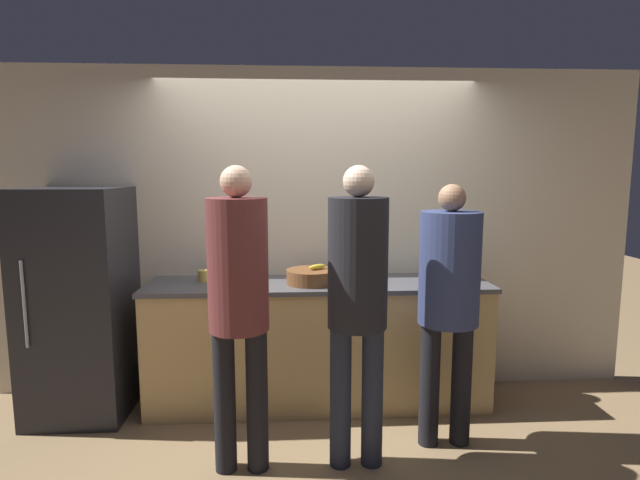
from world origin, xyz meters
The scene contains 12 objects.
ground_plane centered at (0.00, 0.00, 0.00)m, with size 14.00×14.00×0.00m, color #8C704C.
wall_back centered at (0.00, 0.67, 1.30)m, with size 5.20×0.06×2.60m.
counter centered at (0.00, 0.36, 0.48)m, with size 2.58×0.65×0.96m.
refrigerator centered at (-1.76, 0.31, 0.84)m, with size 0.68×0.71×1.68m.
person_left centered at (-0.51, -0.51, 1.09)m, with size 0.35×0.35×1.83m.
person_center centered at (0.18, -0.50, 1.10)m, with size 0.35×0.35×1.83m.
person_right centered at (0.80, -0.29, 1.04)m, with size 0.38×0.38×1.71m.
fruit_bowl centered at (-0.06, 0.30, 1.01)m, with size 0.37×0.37×0.15m.
utensil_crock centered at (-0.74, 0.52, 1.03)m, with size 0.13×0.13×0.29m.
bottle_red centered at (-0.63, 0.38, 1.04)m, with size 0.05×0.05×0.20m.
cup_yellow centered at (-0.87, 0.41, 1.01)m, with size 0.08×0.08×0.09m.
potted_plant centered at (1.13, 0.40, 1.09)m, with size 0.17×0.17×0.24m.
Camera 1 is at (-0.20, -3.35, 1.79)m, focal length 28.00 mm.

